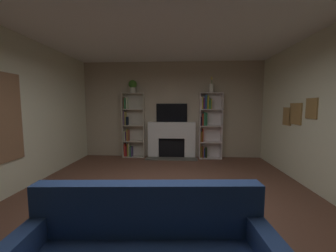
# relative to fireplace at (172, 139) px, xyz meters

# --- Properties ---
(ground_plane) EXTENTS (7.83, 7.83, 0.00)m
(ground_plane) POSITION_rel_fireplace_xyz_m (0.00, -3.16, -0.56)
(ground_plane) COLOR brown
(wall_back_accent) EXTENTS (5.45, 0.06, 2.85)m
(wall_back_accent) POSITION_rel_fireplace_xyz_m (0.00, 0.13, 0.87)
(wall_back_accent) COLOR tan
(wall_back_accent) RESTS_ON ground_plane
(ceiling) EXTENTS (5.45, 6.64, 0.06)m
(ceiling) POSITION_rel_fireplace_xyz_m (0.00, -3.16, 2.32)
(ceiling) COLOR white
(ceiling) RESTS_ON wall_back_accent
(fireplace) EXTENTS (1.51, 0.50, 1.07)m
(fireplace) POSITION_rel_fireplace_xyz_m (0.00, 0.00, 0.00)
(fireplace) COLOR white
(fireplace) RESTS_ON ground_plane
(tv) EXTENTS (0.92, 0.06, 0.55)m
(tv) POSITION_rel_fireplace_xyz_m (0.00, 0.07, 0.79)
(tv) COLOR black
(tv) RESTS_ON fireplace
(bookshelf_left) EXTENTS (0.66, 0.26, 1.93)m
(bookshelf_left) POSITION_rel_fireplace_xyz_m (-1.22, 0.02, 0.36)
(bookshelf_left) COLOR beige
(bookshelf_left) RESTS_ON ground_plane
(bookshelf_right) EXTENTS (0.66, 0.29, 1.93)m
(bookshelf_right) POSITION_rel_fireplace_xyz_m (1.07, 0.00, 0.46)
(bookshelf_right) COLOR silver
(bookshelf_right) RESTS_ON ground_plane
(potted_plant) EXTENTS (0.24, 0.24, 0.37)m
(potted_plant) POSITION_rel_fireplace_xyz_m (-1.15, -0.05, 1.59)
(potted_plant) COLOR beige
(potted_plant) RESTS_ON bookshelf_left
(vase_with_flowers) EXTENTS (0.14, 0.14, 0.45)m
(vase_with_flowers) POSITION_rel_fireplace_xyz_m (1.15, -0.05, 1.52)
(vase_with_flowers) COLOR beige
(vase_with_flowers) RESTS_ON bookshelf_right
(coffee_table) EXTENTS (0.76, 0.53, 0.40)m
(coffee_table) POSITION_rel_fireplace_xyz_m (-0.00, -3.76, -0.21)
(coffee_table) COLOR brown
(coffee_table) RESTS_ON ground_plane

